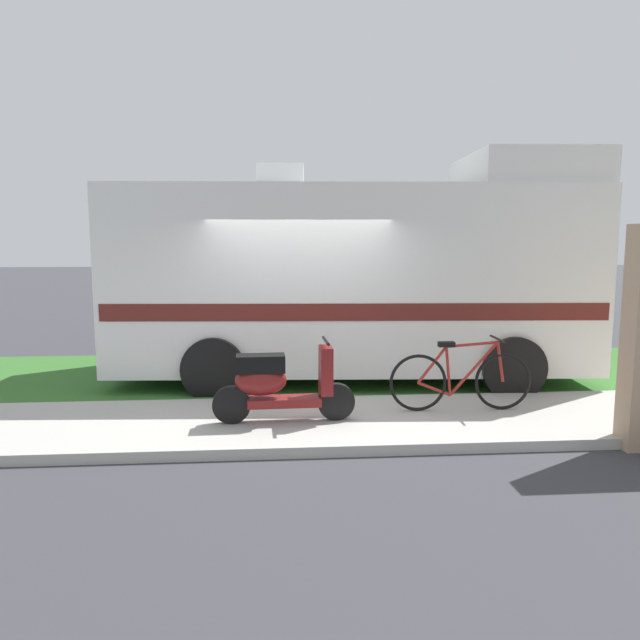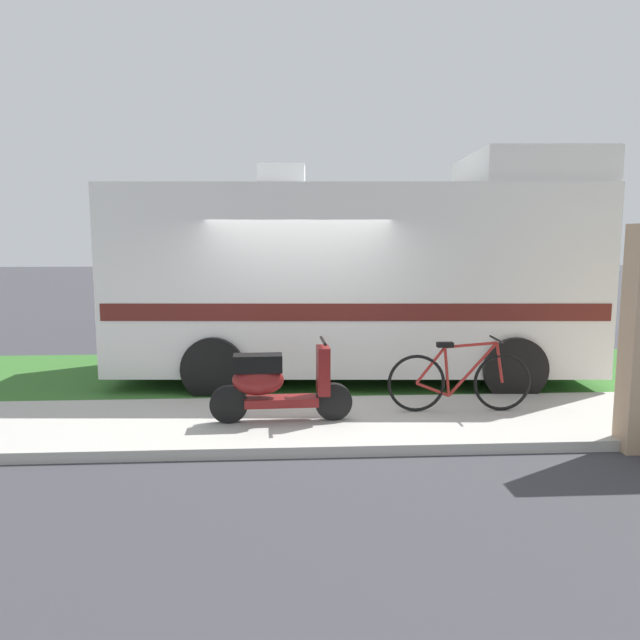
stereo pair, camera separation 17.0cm
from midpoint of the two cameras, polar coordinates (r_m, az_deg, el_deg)
ground_plane at (r=8.51m, az=-2.53°, el=-7.66°), size 80.00×80.00×0.00m
sidewalk at (r=7.34m, az=-2.20°, el=-9.69°), size 24.00×2.00×0.12m
grass_strip at (r=9.95m, az=-2.84°, el=-5.14°), size 24.00×3.40×0.08m
motorhome_rv at (r=9.55m, az=2.98°, el=4.18°), size 7.29×3.01×3.50m
scooter at (r=7.12m, az=-4.60°, el=-5.96°), size 1.67×0.50×0.97m
bicycle at (r=7.75m, az=12.45°, el=-5.45°), size 1.79×0.52×0.91m
pickup_truck_near at (r=14.32m, az=-4.48°, el=2.61°), size 5.16×2.34×1.85m
bottle_green at (r=8.50m, az=26.32°, el=-6.98°), size 0.07×0.07×0.23m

